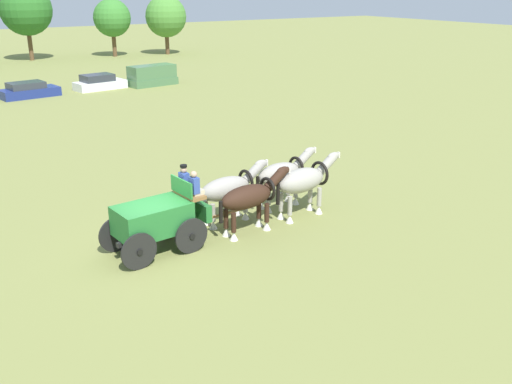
{
  "coord_description": "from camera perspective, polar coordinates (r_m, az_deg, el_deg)",
  "views": [
    {
      "loc": [
        -6.54,
        -16.72,
        8.52
      ],
      "look_at": [
        4.29,
        0.38,
        1.2
      ],
      "focal_mm": 40.52,
      "sensor_mm": 36.0,
      "label": 1
    }
  ],
  "objects": [
    {
      "name": "ground_plane",
      "position": [
        19.87,
        -9.97,
        -5.83
      ],
      "size": [
        220.0,
        220.0,
        0.0
      ],
      "primitive_type": "plane",
      "color": "olive"
    },
    {
      "name": "draft_horse_lead_off",
      "position": [
        22.15,
        4.72,
        1.07
      ],
      "size": [
        3.22,
        1.15,
        2.27
      ],
      "color": "#9E998E",
      "rests_on": "ground"
    },
    {
      "name": "tree_e",
      "position": [
        74.08,
        -21.78,
        16.38
      ],
      "size": [
        5.87,
        5.87,
        8.66
      ],
      "color": "brown",
      "rests_on": "ground"
    },
    {
      "name": "parked_vehicle_f",
      "position": [
        51.81,
        -15.2,
        10.37
      ],
      "size": [
        4.46,
        2.5,
        1.28
      ],
      "color": "white",
      "rests_on": "ground"
    },
    {
      "name": "draft_horse_lead_near",
      "position": [
        23.1,
        2.56,
        1.74
      ],
      "size": [
        3.1,
        1.06,
        2.2
      ],
      "color": "#9E998E",
      "rests_on": "ground"
    },
    {
      "name": "tree_f",
      "position": [
        75.2,
        -14.02,
        16.32
      ],
      "size": [
        4.5,
        4.5,
        6.84
      ],
      "color": "brown",
      "rests_on": "ground"
    },
    {
      "name": "parked_vehicle_e",
      "position": [
        49.83,
        -21.53,
        9.3
      ],
      "size": [
        4.66,
        2.63,
        1.21
      ],
      "color": "navy",
      "rests_on": "ground"
    },
    {
      "name": "tree_g",
      "position": [
        76.31,
        -8.89,
        16.74
      ],
      "size": [
        5.1,
        5.1,
        7.19
      ],
      "color": "brown",
      "rests_on": "ground"
    },
    {
      "name": "parked_vehicle_g",
      "position": [
        52.8,
        -10.22,
        11.24
      ],
      "size": [
        4.49,
        2.5,
        1.77
      ],
      "color": "#477047",
      "rests_on": "ground"
    },
    {
      "name": "draft_horse_rear_near",
      "position": [
        21.6,
        -2.7,
        0.29
      ],
      "size": [
        3.17,
        1.09,
        2.14
      ],
      "color": "#9E998E",
      "rests_on": "ground"
    },
    {
      "name": "draft_horse_rear_off",
      "position": [
        20.61,
        -0.6,
        -0.56
      ],
      "size": [
        3.18,
        1.07,
        2.18
      ],
      "color": "#331E14",
      "rests_on": "ground"
    },
    {
      "name": "show_wagon",
      "position": [
        19.47,
        -9.72,
        -2.58
      ],
      "size": [
        5.45,
        2.04,
        2.71
      ],
      "color": "#236B2D",
      "rests_on": "ground"
    }
  ]
}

